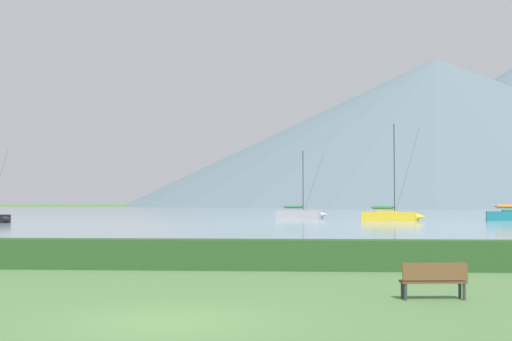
{
  "coord_description": "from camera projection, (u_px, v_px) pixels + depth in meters",
  "views": [
    {
      "loc": [
        2.79,
        -14.48,
        2.51
      ],
      "look_at": [
        -1.22,
        46.58,
        5.18
      ],
      "focal_mm": 48.87,
      "sensor_mm": 36.0,
      "label": 1
    }
  ],
  "objects": [
    {
      "name": "hedge_line",
      "position": [
        226.0,
        254.0,
        25.5
      ],
      "size": [
        80.0,
        1.2,
        1.1
      ],
      "primitive_type": "cube",
      "color": "#284C23",
      "rests_on": "ground_plane"
    },
    {
      "name": "park_bench_near_path",
      "position": [
        434.0,
        279.0,
        17.7
      ],
      "size": [
        1.7,
        0.64,
        0.95
      ],
      "rotation": [
        0.0,
        0.0,
        0.1
      ],
      "color": "brown",
      "rests_on": "ground_plane"
    },
    {
      "name": "sailboat_slip_8",
      "position": [
        300.0,
        214.0,
        101.55
      ],
      "size": [
        7.84,
        4.33,
        9.84
      ],
      "rotation": [
        0.0,
        0.0,
        -0.33
      ],
      "color": "#9E9EA3",
      "rests_on": "harbor_water"
    },
    {
      "name": "harbor_water",
      "position": [
        289.0,
        212.0,
        151.09
      ],
      "size": [
        320.0,
        246.0,
        0.0
      ],
      "primitive_type": "cube",
      "color": "#8499A8",
      "rests_on": "ground_plane"
    },
    {
      "name": "ground_plane",
      "position": [
        168.0,
        321.0,
        14.51
      ],
      "size": [
        1000.0,
        1000.0,
        0.0
      ],
      "primitive_type": "plane",
      "color": "#517A42"
    },
    {
      "name": "sailboat_slip_2",
      "position": [
        391.0,
        215.0,
        87.86
      ],
      "size": [
        7.96,
        4.64,
        12.28
      ],
      "rotation": [
        0.0,
        0.0,
        -0.37
      ],
      "color": "gold",
      "rests_on": "harbor_water"
    },
    {
      "name": "distant_hill_west_ridge",
      "position": [
        437.0,
        132.0,
        361.92
      ],
      "size": [
        320.87,
        320.87,
        76.8
      ],
      "primitive_type": "cone",
      "color": "slate",
      "rests_on": "ground_plane"
    }
  ]
}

